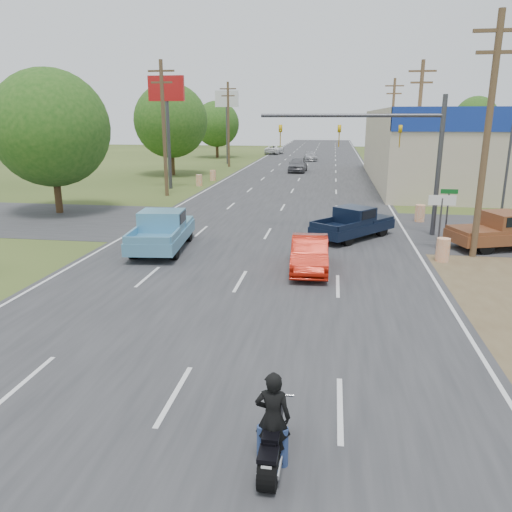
% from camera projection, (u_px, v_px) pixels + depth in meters
% --- Properties ---
extents(ground, '(200.00, 200.00, 0.00)m').
position_uv_depth(ground, '(174.00, 396.00, 10.97)').
color(ground, '#34431B').
rests_on(ground, ground).
extents(main_road, '(15.00, 180.00, 0.02)m').
position_uv_depth(main_road, '(299.00, 180.00, 49.06)').
color(main_road, '#2D2D30').
rests_on(main_road, ground).
extents(cross_road, '(120.00, 10.00, 0.02)m').
position_uv_depth(cross_road, '(272.00, 226.00, 28.11)').
color(cross_road, '#2D2D30').
rests_on(cross_road, ground).
extents(utility_pole_1, '(2.00, 0.28, 10.00)m').
position_uv_depth(utility_pole_1, '(487.00, 132.00, 20.55)').
color(utility_pole_1, '#4C3823').
rests_on(utility_pole_1, ground).
extents(utility_pole_2, '(2.00, 0.28, 10.00)m').
position_uv_depth(utility_pole_2, '(418.00, 126.00, 37.69)').
color(utility_pole_2, '#4C3823').
rests_on(utility_pole_2, ground).
extents(utility_pole_3, '(2.00, 0.28, 10.00)m').
position_uv_depth(utility_pole_3, '(392.00, 123.00, 54.83)').
color(utility_pole_3, '#4C3823').
rests_on(utility_pole_3, ground).
extents(utility_pole_5, '(2.00, 0.28, 10.00)m').
position_uv_depth(utility_pole_5, '(164.00, 126.00, 37.59)').
color(utility_pole_5, '#4C3823').
rests_on(utility_pole_5, ground).
extents(utility_pole_6, '(2.00, 0.28, 10.00)m').
position_uv_depth(utility_pole_6, '(228.00, 122.00, 60.45)').
color(utility_pole_6, '#4C3823').
rests_on(utility_pole_6, ground).
extents(tree_0, '(7.14, 7.14, 8.84)m').
position_uv_depth(tree_0, '(51.00, 128.00, 30.64)').
color(tree_0, '#422D19').
rests_on(tree_0, ground).
extents(tree_1, '(7.56, 7.56, 9.36)m').
position_uv_depth(tree_1, '(171.00, 121.00, 51.44)').
color(tree_1, '#422D19').
rests_on(tree_1, ground).
extents(tree_2, '(6.72, 6.72, 8.32)m').
position_uv_depth(tree_2, '(217.00, 124.00, 74.56)').
color(tree_2, '#422D19').
rests_on(tree_2, ground).
extents(tree_4, '(9.24, 9.24, 11.44)m').
position_uv_depth(tree_4, '(4.00, 112.00, 88.55)').
color(tree_4, '#422D19').
rests_on(tree_4, ground).
extents(tree_5, '(7.98, 7.98, 9.88)m').
position_uv_depth(tree_5, '(476.00, 118.00, 95.51)').
color(tree_5, '#422D19').
rests_on(tree_5, ground).
extents(tree_6, '(8.82, 8.82, 10.92)m').
position_uv_depth(tree_6, '(174.00, 114.00, 104.06)').
color(tree_6, '#422D19').
rests_on(tree_6, ground).
extents(barrel_0, '(0.56, 0.56, 1.00)m').
position_uv_depth(barrel_0, '(443.00, 250.00, 21.11)').
color(barrel_0, orange).
rests_on(barrel_0, ground).
extents(barrel_1, '(0.56, 0.56, 1.00)m').
position_uv_depth(barrel_1, '(420.00, 213.00, 29.14)').
color(barrel_1, orange).
rests_on(barrel_1, ground).
extents(barrel_2, '(0.56, 0.56, 1.00)m').
position_uv_depth(barrel_2, '(199.00, 180.00, 44.45)').
color(barrel_2, orange).
rests_on(barrel_2, ground).
extents(barrel_3, '(0.56, 0.56, 1.00)m').
position_uv_depth(barrel_3, '(213.00, 175.00, 48.22)').
color(barrel_3, orange).
rests_on(barrel_3, ground).
extents(pole_sign_left_near, '(3.00, 0.35, 9.20)m').
position_uv_depth(pole_sign_left_near, '(167.00, 102.00, 41.05)').
color(pole_sign_left_near, '#3F3F44').
rests_on(pole_sign_left_near, ground).
extents(pole_sign_left_far, '(3.00, 0.35, 9.20)m').
position_uv_depth(pole_sign_left_far, '(227.00, 107.00, 63.91)').
color(pole_sign_left_far, '#3F3F44').
rests_on(pole_sign_left_far, ground).
extents(lane_sign, '(1.20, 0.08, 2.52)m').
position_uv_depth(lane_sign, '(441.00, 209.00, 22.61)').
color(lane_sign, '#3F3F44').
rests_on(lane_sign, ground).
extents(street_name_sign, '(0.80, 0.08, 2.61)m').
position_uv_depth(street_name_sign, '(447.00, 210.00, 24.03)').
color(street_name_sign, '#3F3F44').
rests_on(street_name_sign, ground).
extents(signal_mast, '(9.12, 0.40, 7.00)m').
position_uv_depth(signal_mast, '(386.00, 140.00, 25.03)').
color(signal_mast, '#3F3F44').
rests_on(signal_mast, ground).
extents(red_convertible, '(1.60, 4.15, 1.35)m').
position_uv_depth(red_convertible, '(309.00, 254.00, 19.79)').
color(red_convertible, '#A01407').
rests_on(red_convertible, ground).
extents(motorcycle, '(0.62, 2.01, 1.03)m').
position_uv_depth(motorcycle, '(272.00, 444.00, 8.62)').
color(motorcycle, black).
rests_on(motorcycle, ground).
extents(rider, '(0.63, 0.41, 1.71)m').
position_uv_depth(rider, '(273.00, 423.00, 8.56)').
color(rider, black).
rests_on(rider, ground).
extents(blue_pickup, '(2.63, 5.63, 1.81)m').
position_uv_depth(blue_pickup, '(163.00, 230.00, 23.00)').
color(blue_pickup, black).
rests_on(blue_pickup, ground).
extents(navy_pickup, '(4.40, 4.89, 1.58)m').
position_uv_depth(navy_pickup, '(354.00, 223.00, 25.12)').
color(navy_pickup, black).
rests_on(navy_pickup, ground).
extents(brown_pickup, '(5.51, 3.58, 1.71)m').
position_uv_depth(brown_pickup, '(503.00, 230.00, 23.10)').
color(brown_pickup, black).
rests_on(brown_pickup, ground).
extents(distant_car_grey, '(2.07, 4.80, 1.61)m').
position_uv_depth(distant_car_grey, '(298.00, 165.00, 55.76)').
color(distant_car_grey, slate).
rests_on(distant_car_grey, ground).
extents(distant_car_silver, '(2.22, 4.39, 1.22)m').
position_uv_depth(distant_car_silver, '(310.00, 156.00, 70.36)').
color(distant_car_silver, '#A7A7AB').
rests_on(distant_car_silver, ground).
extents(distant_car_white, '(2.99, 5.47, 1.45)m').
position_uv_depth(distant_car_white, '(274.00, 150.00, 83.18)').
color(distant_car_white, white).
rests_on(distant_car_white, ground).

